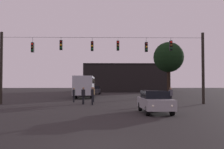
{
  "coord_description": "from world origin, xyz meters",
  "views": [
    {
      "loc": [
        0.39,
        -8.5,
        2.02
      ],
      "look_at": [
        0.99,
        21.76,
        3.05
      ],
      "focal_mm": 41.81,
      "sensor_mm": 36.0,
      "label": 1
    }
  ],
  "objects_px": {
    "car_near_right": "(155,101)",
    "pedestrian_crossing_center": "(92,95)",
    "car_far_left": "(95,90)",
    "pedestrian_crossing_right": "(171,95)",
    "pedestrian_near_bus": "(74,94)",
    "city_bus": "(85,84)",
    "pedestrian_trailing": "(94,94)",
    "tree_left_silhouette": "(169,57)",
    "pedestrian_crossing_left": "(83,95)"
  },
  "relations": [
    {
      "from": "pedestrian_crossing_left",
      "to": "pedestrian_near_bus",
      "type": "relative_size",
      "value": 1.06
    },
    {
      "from": "car_far_left",
      "to": "pedestrian_crossing_left",
      "type": "distance_m",
      "value": 23.55
    },
    {
      "from": "car_far_left",
      "to": "tree_left_silhouette",
      "type": "xyz_separation_m",
      "value": [
        11.26,
        -10.56,
        5.05
      ]
    },
    {
      "from": "city_bus",
      "to": "tree_left_silhouette",
      "type": "relative_size",
      "value": 1.36
    },
    {
      "from": "pedestrian_crossing_left",
      "to": "pedestrian_trailing",
      "type": "xyz_separation_m",
      "value": [
        0.84,
        3.0,
        -0.01
      ]
    },
    {
      "from": "pedestrian_crossing_left",
      "to": "tree_left_silhouette",
      "type": "relative_size",
      "value": 0.2
    },
    {
      "from": "car_far_left",
      "to": "pedestrian_crossing_right",
      "type": "xyz_separation_m",
      "value": [
        8.42,
        -23.2,
        0.11
      ]
    },
    {
      "from": "pedestrian_crossing_left",
      "to": "pedestrian_crossing_center",
      "type": "distance_m",
      "value": 1.17
    },
    {
      "from": "pedestrian_trailing",
      "to": "pedestrian_near_bus",
      "type": "bearing_deg",
      "value": -175.16
    },
    {
      "from": "car_near_right",
      "to": "pedestrian_crossing_left",
      "type": "xyz_separation_m",
      "value": [
        -5.54,
        7.39,
        0.13
      ]
    },
    {
      "from": "pedestrian_crossing_center",
      "to": "tree_left_silhouette",
      "type": "xyz_separation_m",
      "value": [
        10.47,
        13.72,
        4.89
      ]
    },
    {
      "from": "pedestrian_crossing_right",
      "to": "tree_left_silhouette",
      "type": "height_order",
      "value": "tree_left_silhouette"
    },
    {
      "from": "pedestrian_trailing",
      "to": "tree_left_silhouette",
      "type": "bearing_deg",
      "value": 43.45
    },
    {
      "from": "car_far_left",
      "to": "pedestrian_crossing_right",
      "type": "height_order",
      "value": "pedestrian_crossing_right"
    },
    {
      "from": "pedestrian_crossing_left",
      "to": "pedestrian_crossing_right",
      "type": "height_order",
      "value": "pedestrian_crossing_left"
    },
    {
      "from": "pedestrian_near_bus",
      "to": "pedestrian_crossing_right",
      "type": "bearing_deg",
      "value": -14.18
    },
    {
      "from": "pedestrian_crossing_right",
      "to": "tree_left_silhouette",
      "type": "relative_size",
      "value": 0.2
    },
    {
      "from": "car_near_right",
      "to": "pedestrian_crossing_center",
      "type": "height_order",
      "value": "pedestrian_crossing_center"
    },
    {
      "from": "city_bus",
      "to": "pedestrian_crossing_right",
      "type": "distance_m",
      "value": 15.81
    },
    {
      "from": "car_far_left",
      "to": "tree_left_silhouette",
      "type": "height_order",
      "value": "tree_left_silhouette"
    },
    {
      "from": "car_near_right",
      "to": "car_far_left",
      "type": "xyz_separation_m",
      "value": [
        -5.42,
        30.94,
        0.0
      ]
    },
    {
      "from": "car_near_right",
      "to": "tree_left_silhouette",
      "type": "height_order",
      "value": "tree_left_silhouette"
    },
    {
      "from": "pedestrian_crossing_center",
      "to": "pedestrian_near_bus",
      "type": "bearing_deg",
      "value": 121.41
    },
    {
      "from": "pedestrian_crossing_left",
      "to": "pedestrian_near_bus",
      "type": "xyz_separation_m",
      "value": [
        -1.27,
        2.82,
        -0.06
      ]
    },
    {
      "from": "pedestrian_near_bus",
      "to": "car_near_right",
      "type": "bearing_deg",
      "value": -56.3
    },
    {
      "from": "car_near_right",
      "to": "pedestrian_near_bus",
      "type": "bearing_deg",
      "value": 123.7
    },
    {
      "from": "car_near_right",
      "to": "pedestrian_crossing_right",
      "type": "relative_size",
      "value": 2.72
    },
    {
      "from": "car_far_left",
      "to": "pedestrian_crossing_left",
      "type": "xyz_separation_m",
      "value": [
        -0.12,
        -23.55,
        0.13
      ]
    },
    {
      "from": "car_near_right",
      "to": "pedestrian_crossing_center",
      "type": "bearing_deg",
      "value": 124.87
    },
    {
      "from": "pedestrian_trailing",
      "to": "city_bus",
      "type": "bearing_deg",
      "value": 100.11
    },
    {
      "from": "pedestrian_crossing_left",
      "to": "tree_left_silhouette",
      "type": "xyz_separation_m",
      "value": [
        11.38,
        12.98,
        4.91
      ]
    },
    {
      "from": "pedestrian_crossing_right",
      "to": "pedestrian_crossing_center",
      "type": "bearing_deg",
      "value": -171.97
    },
    {
      "from": "city_bus",
      "to": "car_far_left",
      "type": "xyz_separation_m",
      "value": [
        1.06,
        10.59,
        -1.07
      ]
    },
    {
      "from": "pedestrian_near_bus",
      "to": "tree_left_silhouette",
      "type": "xyz_separation_m",
      "value": [
        12.64,
        10.16,
        4.98
      ]
    },
    {
      "from": "pedestrian_crossing_left",
      "to": "pedestrian_crossing_right",
      "type": "xyz_separation_m",
      "value": [
        8.54,
        0.34,
        -0.02
      ]
    },
    {
      "from": "pedestrian_trailing",
      "to": "pedestrian_crossing_center",
      "type": "bearing_deg",
      "value": -88.93
    },
    {
      "from": "pedestrian_crossing_center",
      "to": "tree_left_silhouette",
      "type": "relative_size",
      "value": 0.21
    },
    {
      "from": "pedestrian_crossing_left",
      "to": "tree_left_silhouette",
      "type": "bearing_deg",
      "value": 48.77
    },
    {
      "from": "pedestrian_trailing",
      "to": "pedestrian_crossing_right",
      "type": "bearing_deg",
      "value": -19.02
    },
    {
      "from": "pedestrian_crossing_center",
      "to": "pedestrian_trailing",
      "type": "xyz_separation_m",
      "value": [
        -0.07,
        3.73,
        -0.04
      ]
    },
    {
      "from": "car_far_left",
      "to": "tree_left_silhouette",
      "type": "bearing_deg",
      "value": -43.18
    },
    {
      "from": "car_near_right",
      "to": "pedestrian_near_bus",
      "type": "height_order",
      "value": "pedestrian_near_bus"
    },
    {
      "from": "city_bus",
      "to": "tree_left_silhouette",
      "type": "distance_m",
      "value": 12.94
    },
    {
      "from": "car_far_left",
      "to": "pedestrian_near_bus",
      "type": "xyz_separation_m",
      "value": [
        -1.38,
        -20.72,
        0.07
      ]
    },
    {
      "from": "pedestrian_crossing_right",
      "to": "city_bus",
      "type": "bearing_deg",
      "value": 126.94
    },
    {
      "from": "city_bus",
      "to": "car_near_right",
      "type": "height_order",
      "value": "city_bus"
    },
    {
      "from": "pedestrian_crossing_right",
      "to": "pedestrian_trailing",
      "type": "height_order",
      "value": "pedestrian_trailing"
    },
    {
      "from": "pedestrian_trailing",
      "to": "tree_left_silhouette",
      "type": "xyz_separation_m",
      "value": [
        10.54,
        9.98,
        4.93
      ]
    },
    {
      "from": "pedestrian_crossing_left",
      "to": "pedestrian_crossing_center",
      "type": "xyz_separation_m",
      "value": [
        0.91,
        -0.73,
        0.02
      ]
    },
    {
      "from": "pedestrian_near_bus",
      "to": "tree_left_silhouette",
      "type": "relative_size",
      "value": 0.19
    }
  ]
}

